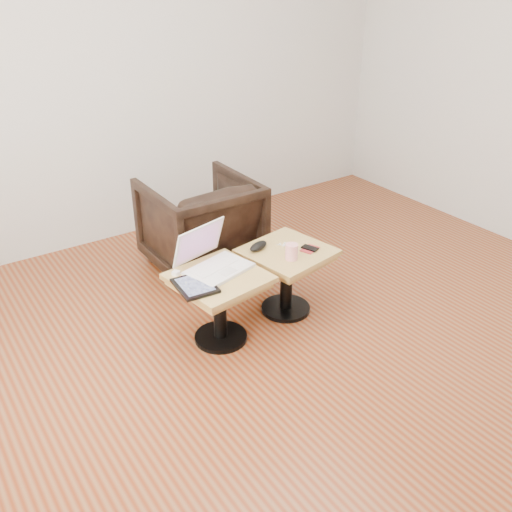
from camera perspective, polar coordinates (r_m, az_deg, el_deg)
room_shell at (r=2.82m, az=9.24°, el=12.45°), size 4.52×4.52×2.71m
side_table_left at (r=3.35m, az=-3.69°, el=-3.62°), size 0.55×0.55×0.45m
side_table_right at (r=3.63m, az=3.10°, el=-0.96°), size 0.57×0.57×0.45m
laptop at (r=3.35m, az=-4.38°, el=-0.43°), size 0.43×0.41×0.25m
tablet at (r=3.19m, az=-6.12°, el=-2.97°), size 0.22×0.27×0.02m
charging_adapter at (r=3.32m, az=-8.02°, el=-1.69°), size 0.05×0.05×0.02m
glasses_case at (r=3.57m, az=0.23°, el=1.00°), size 0.17×0.11×0.05m
striped_cup at (r=3.45m, az=3.58°, el=0.43°), size 0.11×0.11×0.10m
earbuds_tangle at (r=3.63m, az=2.83°, el=1.19°), size 0.07×0.05×0.01m
phone_on_sleeve at (r=3.59m, az=5.41°, el=0.75°), size 0.14×0.12×0.01m
armchair at (r=4.19m, az=-5.57°, el=3.21°), size 0.74×0.76×0.69m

